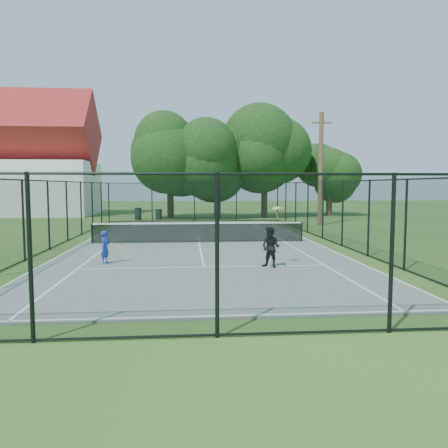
{
  "coord_description": "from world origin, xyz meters",
  "views": [
    {
      "loc": [
        -0.52,
        -20.73,
        2.76
      ],
      "look_at": [
        0.95,
        -3.0,
        1.2
      ],
      "focal_mm": 35.0,
      "sensor_mm": 36.0,
      "label": 1
    }
  ],
  "objects": [
    {
      "name": "trash_bin_right",
      "position": [
        -2.89,
        15.08,
        0.44
      ],
      "size": [
        0.58,
        0.58,
        0.86
      ],
      "color": "black",
      "rests_on": "ground"
    },
    {
      "name": "tennis_net",
      "position": [
        0.0,
        0.0,
        0.58
      ],
      "size": [
        10.08,
        0.08,
        0.95
      ],
      "color": "black",
      "rests_on": "tennis_court"
    },
    {
      "name": "ground",
      "position": [
        0.0,
        0.0,
        0.0
      ],
      "size": [
        120.0,
        120.0,
        0.0
      ],
      "primitive_type": "plane",
      "color": "#2C4F1B"
    },
    {
      "name": "tennis_court",
      "position": [
        0.0,
        0.0,
        0.03
      ],
      "size": [
        11.0,
        24.0,
        0.06
      ],
      "primitive_type": "cube",
      "color": "slate",
      "rests_on": "ground"
    },
    {
      "name": "trash_bin_left",
      "position": [
        -4.52,
        14.75,
        0.51
      ],
      "size": [
        0.58,
        0.58,
        1.01
      ],
      "color": "black",
      "rests_on": "ground"
    },
    {
      "name": "tree_far_right",
      "position": [
        12.64,
        19.05,
        3.55
      ],
      "size": [
        4.34,
        4.34,
        5.74
      ],
      "color": "#332114",
      "rests_on": "ground"
    },
    {
      "name": "tree_near_right",
      "position": [
        6.26,
        17.59,
        5.9
      ],
      "size": [
        6.72,
        6.72,
        9.28
      ],
      "color": "#332114",
      "rests_on": "ground"
    },
    {
      "name": "building",
      "position": [
        -17.0,
        22.0,
        4.93
      ],
      "size": [
        15.3,
        8.15,
        11.87
      ],
      "color": "silver",
      "rests_on": "ground"
    },
    {
      "name": "tree_near_mid",
      "position": [
        1.98,
        16.12,
        4.85
      ],
      "size": [
        6.03,
        6.03,
        7.88
      ],
      "color": "#332114",
      "rests_on": "ground"
    },
    {
      "name": "fence",
      "position": [
        0.0,
        0.0,
        1.5
      ],
      "size": [
        13.1,
        26.1,
        3.0
      ],
      "color": "black",
      "rests_on": "ground"
    },
    {
      "name": "utility_pole",
      "position": [
        8.66,
        9.0,
        3.95
      ],
      "size": [
        1.4,
        0.3,
        7.78
      ],
      "color": "#4C3823",
      "rests_on": "ground"
    },
    {
      "name": "player_blue",
      "position": [
        -3.38,
        -5.42,
        0.64
      ],
      "size": [
        0.78,
        0.48,
        1.15
      ],
      "color": "#1633C1",
      "rests_on": "tennis_court"
    },
    {
      "name": "tree_near_left",
      "position": [
        -2.0,
        16.98,
        5.08
      ],
      "size": [
        6.33,
        6.33,
        8.26
      ],
      "color": "#332114",
      "rests_on": "ground"
    },
    {
      "name": "player_black",
      "position": [
        2.2,
        -6.64,
        0.74
      ],
      "size": [
        0.95,
        0.99,
        2.02
      ],
      "color": "black",
      "rests_on": "tennis_court"
    }
  ]
}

